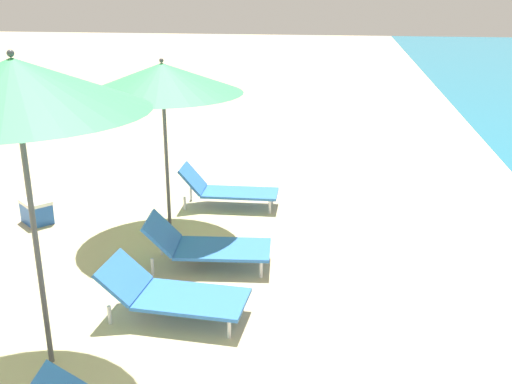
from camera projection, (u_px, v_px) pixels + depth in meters
umbrella_second at (15, 85)px, 4.75m from camera, size 2.17×2.17×2.88m
lounger_second_shoreside at (172, 293)px, 6.29m from camera, size 1.57×0.77×0.59m
umbrella_farthest at (162, 78)px, 7.95m from camera, size 2.18×2.18×2.42m
lounger_farthest_shoreside at (226, 189)px, 9.39m from camera, size 1.54×0.60×0.66m
lounger_farthest_inland at (205, 245)px, 7.41m from camera, size 1.58×0.78×0.63m
cooler_box at (37, 211)px, 8.80m from camera, size 0.56×0.55×0.35m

